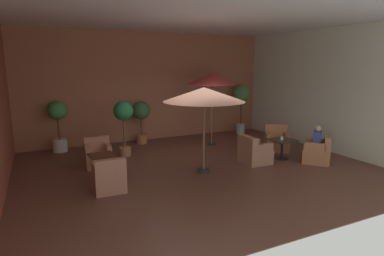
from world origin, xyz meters
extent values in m
cube|color=brown|center=(0.00, 0.00, -0.01)|extent=(9.88, 8.38, 0.02)
cube|color=#A46145|center=(0.00, 4.15, 2.07)|extent=(9.88, 0.08, 4.15)
cube|color=silver|center=(4.90, 0.00, 2.07)|extent=(0.08, 8.38, 4.15)
cube|color=silver|center=(0.00, 0.00, 4.18)|extent=(9.88, 8.38, 0.06)
cylinder|color=black|center=(2.80, -0.31, 0.01)|extent=(0.43, 0.43, 0.02)
cylinder|color=black|center=(2.80, -0.31, 0.29)|extent=(0.07, 0.07, 0.59)
cube|color=#3B2C23|center=(2.80, -0.31, 0.61)|extent=(0.75, 0.75, 0.03)
cube|color=#B06C44|center=(3.32, 0.55, 0.21)|extent=(1.05, 1.06, 0.43)
cube|color=#B06C44|center=(3.48, 0.81, 0.65)|extent=(0.74, 0.54, 0.45)
cube|color=#B06C44|center=(3.56, 0.36, 0.53)|extent=(0.44, 0.59, 0.21)
cube|color=#B06C44|center=(3.04, 0.68, 0.53)|extent=(0.44, 0.59, 0.21)
cube|color=#A66E55|center=(1.79, -0.29, 0.21)|extent=(0.80, 0.82, 0.43)
cube|color=#A66E55|center=(1.48, -0.28, 0.64)|extent=(0.19, 0.80, 0.43)
cube|color=#A66E55|center=(1.84, 0.03, 0.54)|extent=(0.61, 0.16, 0.23)
cube|color=#A66E55|center=(1.82, -0.62, 0.54)|extent=(0.61, 0.16, 0.23)
cube|color=#B16F49|center=(3.49, -1.05, 0.23)|extent=(1.09, 1.09, 0.45)
cube|color=#B16F49|center=(3.69, -1.27, 0.65)|extent=(0.68, 0.65, 0.40)
cube|color=#B16F49|center=(3.23, -1.23, 0.56)|extent=(0.52, 0.54, 0.22)
cube|color=#B16F49|center=(3.69, -0.81, 0.56)|extent=(0.52, 0.54, 0.22)
cylinder|color=black|center=(-2.63, 0.40, 0.01)|extent=(0.38, 0.38, 0.02)
cylinder|color=black|center=(-2.63, 0.40, 0.29)|extent=(0.07, 0.07, 0.59)
cube|color=#48241A|center=(-2.63, 0.40, 0.61)|extent=(0.67, 0.67, 0.03)
cube|color=#A96D56|center=(-2.66, -0.60, 0.23)|extent=(0.72, 0.74, 0.45)
cube|color=#A96D56|center=(-2.67, -0.88, 0.65)|extent=(0.70, 0.18, 0.39)
cube|color=#A96D56|center=(-2.94, -0.55, 0.56)|extent=(0.16, 0.57, 0.22)
cube|color=#A96D56|center=(-2.38, -0.56, 0.56)|extent=(0.16, 0.57, 0.22)
cube|color=#AC6E51|center=(-2.56, 1.39, 0.21)|extent=(0.76, 0.77, 0.42)
cube|color=#AC6E51|center=(-2.54, 1.67, 0.63)|extent=(0.72, 0.21, 0.42)
cube|color=#AC6E51|center=(-2.28, 1.33, 0.54)|extent=(0.17, 0.58, 0.23)
cube|color=#AC6E51|center=(-2.85, 1.37, 0.54)|extent=(0.17, 0.58, 0.23)
cylinder|color=#2D2D2D|center=(1.68, 2.24, 0.04)|extent=(0.32, 0.32, 0.08)
cylinder|color=brown|center=(1.68, 2.24, 1.29)|extent=(0.06, 0.06, 2.59)
cone|color=#CD403D|center=(1.68, 2.24, 2.43)|extent=(1.91, 1.91, 0.40)
cylinder|color=#2D2D2D|center=(-0.02, -0.37, 0.04)|extent=(0.32, 0.32, 0.08)
cylinder|color=brown|center=(-0.02, -0.37, 1.15)|extent=(0.06, 0.06, 2.30)
cone|color=#9E6953|center=(-0.02, -0.37, 2.16)|extent=(2.20, 2.20, 0.38)
cylinder|color=#A56745|center=(-1.59, 2.16, 0.15)|extent=(0.38, 0.38, 0.30)
cylinder|color=brown|center=(-1.59, 2.16, 0.76)|extent=(0.06, 0.06, 0.92)
sphere|color=#216A38|center=(-1.59, 2.16, 1.49)|extent=(0.63, 0.63, 0.63)
cylinder|color=#AE6842|center=(-0.59, 3.57, 0.17)|extent=(0.40, 0.40, 0.34)
cylinder|color=brown|center=(-0.59, 3.57, 0.66)|extent=(0.06, 0.06, 0.63)
sphere|color=#325F37|center=(-0.59, 3.57, 1.26)|extent=(0.67, 0.67, 0.67)
cylinder|color=silver|center=(-3.46, 3.66, 0.22)|extent=(0.48, 0.48, 0.44)
cylinder|color=brown|center=(-3.46, 3.66, 0.80)|extent=(0.06, 0.06, 0.72)
sphere|color=#398D40|center=(-3.46, 3.66, 1.43)|extent=(0.62, 0.62, 0.62)
cylinder|color=silver|center=(3.84, 3.53, 0.20)|extent=(0.37, 0.37, 0.41)
cylinder|color=brown|center=(3.84, 3.53, 0.91)|extent=(0.06, 0.06, 1.01)
sphere|color=#4E8A4A|center=(3.84, 3.53, 1.72)|extent=(0.72, 0.72, 0.72)
cube|color=#32459D|center=(3.49, -1.05, 0.71)|extent=(0.42, 0.41, 0.51)
sphere|color=tan|center=(3.49, -1.05, 1.04)|extent=(0.18, 0.18, 0.18)
cylinder|color=white|center=(2.73, -0.36, 0.68)|extent=(0.08, 0.08, 0.11)
camera|label=1|loc=(-4.02, -7.94, 2.94)|focal=30.15mm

